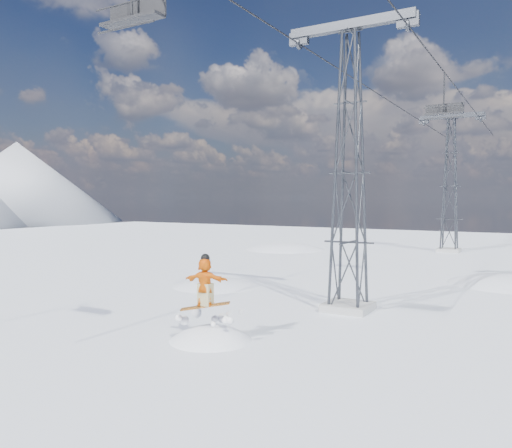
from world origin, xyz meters
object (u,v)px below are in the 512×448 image
Objects in this scene: lift_tower_far at (450,186)px; lift_chair_near at (133,13)px; lift_tower_near at (349,174)px; snowboarder_jump at (211,391)px.

lift_chair_near is at bearing -93.63° from lift_tower_far.
lift_tower_far is 34.90m from lift_chair_near.
lift_tower_near reaches higher than snowboarder_jump.
snowboarder_jump is (-2.38, -31.16, -7.11)m from lift_tower_far.
lift_tower_near and lift_tower_far have the same top height.
snowboarder_jump is (-2.38, -6.16, -7.11)m from lift_tower_near.
lift_chair_near is (0.18, -3.48, 10.69)m from snowboarder_jump.
lift_chair_near is (-2.20, -34.65, 3.58)m from lift_tower_far.
lift_tower_near is 25.00m from lift_tower_far.
lift_chair_near reaches higher than snowboarder_jump.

